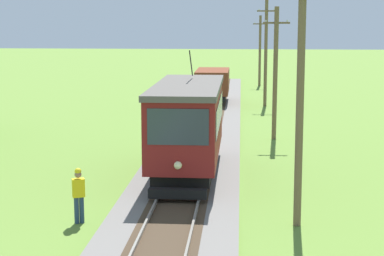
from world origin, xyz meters
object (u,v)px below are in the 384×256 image
Objects in this scene: utility_pole_near_tram at (300,94)px; utility_pole_far at (266,51)px; red_tram at (188,124)px; utility_pole_mid at (275,72)px; track_worker at (79,193)px; utility_pole_distant at (260,50)px; freight_car at (213,84)px; gravel_pile at (159,93)px.

utility_pole_near_tram is 1.02× the size of utility_pole_far.
red_tram is at bearing 124.97° from utility_pole_near_tram.
red_tram is at bearing -114.76° from utility_pole_mid.
track_worker is at bearing -175.93° from utility_pole_near_tram.
freight_car is at bearing -105.32° from utility_pole_distant.
utility_pole_distant is 15.38m from gravel_pile.
utility_pole_distant is at bearing 90.00° from utility_pole_far.
red_tram is 9.43m from utility_pole_mid.
gravel_pile is (-8.19, 1.81, -3.40)m from utility_pole_far.
utility_pole_mid is (3.90, 8.46, 1.41)m from red_tram.
utility_pole_near_tram reaches higher than utility_pole_far.
freight_car is 4.64m from utility_pole_far.
utility_pole_distant is at bearing 83.87° from red_tram.
utility_pole_far is 1.17× the size of utility_pole_distant.
gravel_pile is at bearing -19.45° from track_worker.
utility_pole_near_tram is 4.51× the size of track_worker.
utility_pole_mid is at bearing -90.00° from utility_pole_distant.
utility_pole_near_tram is at bearing -90.00° from utility_pole_mid.
gravel_pile is at bearing 105.67° from utility_pole_near_tram.
utility_pole_mid is 13.36m from utility_pole_far.
red_tram is 6.85m from track_worker.
track_worker is at bearing -99.16° from utility_pole_distant.
track_worker is at bearing -95.94° from freight_car.
freight_car reaches higher than gravel_pile.
utility_pole_near_tram is 7.54m from track_worker.
utility_pole_distant is 43.03m from track_worker.
utility_pole_mid is (3.91, -13.62, 2.04)m from freight_car.
utility_pole_far is 2.51× the size of gravel_pile.
utility_pole_near_tram is at bearing -81.96° from freight_car.
utility_pole_mid is at bearing 65.24° from red_tram.
red_tram is at bearing -89.99° from freight_car.
freight_car is 0.77× the size of utility_pole_distant.
utility_pole_mid reaches higher than utility_pole_distant.
utility_pole_mid reaches higher than track_worker.
freight_car is 4.65m from gravel_pile.
red_tram is 1.27× the size of utility_pole_distant.
utility_pole_near_tram reaches higher than track_worker.
red_tram is at bearing -96.13° from utility_pole_distant.
utility_pole_far is (-0.00, 13.35, 0.44)m from utility_pole_mid.
utility_pole_mid is 3.93× the size of track_worker.
freight_car is 14.91m from utility_pole_distant.
track_worker is (-6.84, -27.88, -3.06)m from utility_pole_far.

